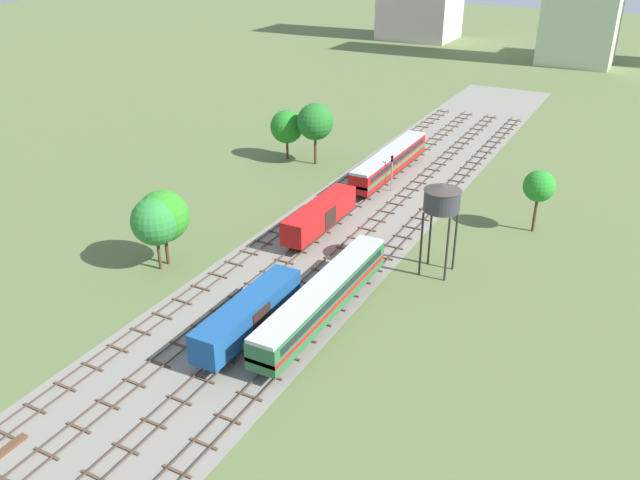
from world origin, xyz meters
TOP-DOWN VIEW (x-y plane):
  - ground_plane at (0.00, 56.00)m, footprint 480.00×480.00m
  - ballast_bed at (0.00, 56.00)m, footprint 17.88×176.00m
  - track_far_left at (-6.94, 57.00)m, footprint 2.40×126.00m
  - track_left at (-2.31, 57.00)m, footprint 2.40×126.00m
  - track_centre_left at (2.31, 57.00)m, footprint 2.40×126.00m
  - track_centre at (6.94, 57.00)m, footprint 2.40×126.00m
  - freight_boxcar_centre_left_nearest at (2.32, 35.55)m, footprint 2.87×14.00m
  - passenger_coach_centre_near at (6.94, 41.10)m, footprint 2.96×22.00m
  - freight_boxcar_left_mid at (-2.31, 57.95)m, footprint 2.87×14.00m
  - passenger_coach_left_midfar at (-2.31, 79.58)m, footprint 2.96×22.00m
  - water_tower at (13.21, 55.26)m, footprint 3.92×3.92m
  - signal_post_nearest at (0.00, 74.70)m, footprint 0.28×0.47m
  - lineside_tree_0 at (-13.38, 41.96)m, footprint 5.15×5.15m
  - lineside_tree_1 at (-13.44, 43.30)m, footprint 5.61×5.61m
  - lineside_tree_2 at (-14.68, 79.82)m, footprint 5.54×5.54m
  - lineside_tree_3 at (20.20, 70.59)m, footprint 3.77×3.77m
  - lineside_tree_4 at (-19.76, 79.98)m, footprint 5.11×5.11m

SIDE VIEW (x-z plane):
  - ground_plane at x=0.00m, z-range 0.00..0.00m
  - ballast_bed at x=0.00m, z-range 0.00..0.01m
  - track_far_left at x=-6.94m, z-range -0.01..0.28m
  - track_left at x=-2.31m, z-range -0.01..0.28m
  - track_centre_left at x=2.31m, z-range -0.01..0.28m
  - track_centre at x=6.94m, z-range -0.01..0.28m
  - freight_boxcar_centre_left_nearest at x=2.32m, z-range 0.65..4.25m
  - freight_boxcar_left_mid at x=-2.31m, z-range 0.65..4.25m
  - passenger_coach_centre_near at x=6.94m, z-range 0.71..4.51m
  - passenger_coach_left_midfar at x=-2.31m, z-range 0.71..4.51m
  - signal_post_nearest at x=0.00m, z-range 0.72..5.97m
  - lineside_tree_4 at x=-19.76m, z-range 1.29..9.02m
  - lineside_tree_0 at x=-13.38m, z-range 1.52..9.75m
  - lineside_tree_1 at x=-13.44m, z-range 1.43..9.94m
  - lineside_tree_3 at x=20.20m, z-range 1.95..9.69m
  - lineside_tree_2 at x=-14.68m, z-range 1.93..11.35m
  - water_tower at x=13.21m, z-range 3.40..13.31m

